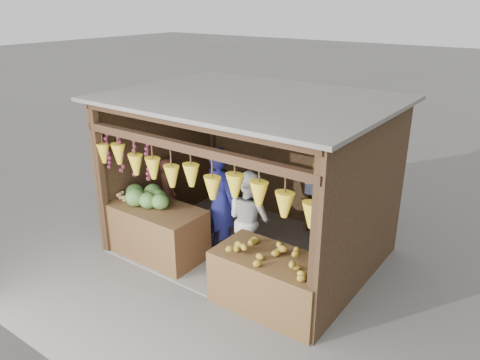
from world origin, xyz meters
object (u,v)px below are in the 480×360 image
object	(u,v)px
counter_right	(272,282)
woman_standing	(250,219)
man_standing	(221,201)
vendor_seated	(167,184)
counter_left	(155,230)

from	to	relation	value
counter_right	woman_standing	size ratio (longest dim) A/B	1.01
counter_right	man_standing	size ratio (longest dim) A/B	0.88
counter_right	man_standing	distance (m)	1.80
man_standing	woman_standing	xyz separation A→B (m)	(0.63, -0.07, -0.12)
man_standing	vendor_seated	xyz separation A→B (m)	(-1.51, 0.28, -0.13)
counter_right	vendor_seated	distance (m)	3.24
counter_left	woman_standing	bearing A→B (deg)	23.22
counter_left	vendor_seated	bearing A→B (deg)	122.96
counter_left	man_standing	xyz separation A→B (m)	(0.86, 0.71, 0.50)
counter_right	woman_standing	distance (m)	1.23
vendor_seated	counter_left	bearing A→B (deg)	148.29
counter_left	counter_right	size ratio (longest dim) A/B	1.06
counter_left	counter_right	distance (m)	2.39
woman_standing	vendor_seated	distance (m)	2.16
woman_standing	vendor_seated	bearing A→B (deg)	5.34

